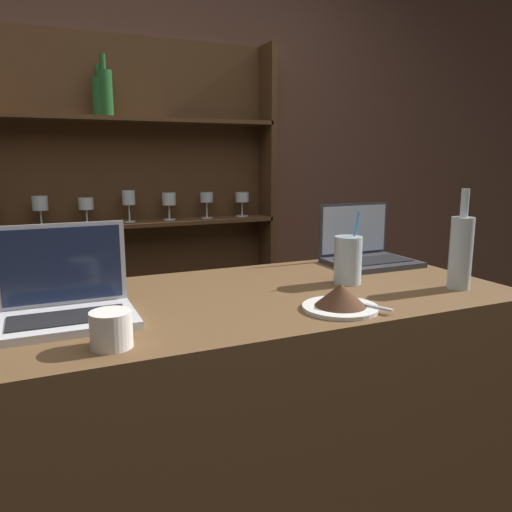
{
  "coord_description": "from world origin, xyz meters",
  "views": [
    {
      "loc": [
        -0.43,
        -0.89,
        1.41
      ],
      "look_at": [
        0.14,
        0.38,
        1.13
      ],
      "focal_mm": 35.0,
      "sensor_mm": 36.0,
      "label": 1
    }
  ],
  "objects_px": {
    "coffee_cup": "(111,329)",
    "cake_plate": "(341,298)",
    "wine_bottle_clear": "(461,251)",
    "water_glass": "(348,260)",
    "laptop_near": "(66,299)",
    "laptop_far": "(366,251)"
  },
  "relations": [
    {
      "from": "water_glass",
      "to": "wine_bottle_clear",
      "type": "relative_size",
      "value": 0.75
    },
    {
      "from": "cake_plate",
      "to": "coffee_cup",
      "type": "distance_m",
      "value": 0.56
    },
    {
      "from": "laptop_near",
      "to": "cake_plate",
      "type": "distance_m",
      "value": 0.66
    },
    {
      "from": "laptop_near",
      "to": "wine_bottle_clear",
      "type": "relative_size",
      "value": 1.04
    },
    {
      "from": "cake_plate",
      "to": "wine_bottle_clear",
      "type": "bearing_deg",
      "value": 5.01
    },
    {
      "from": "laptop_far",
      "to": "water_glass",
      "type": "bearing_deg",
      "value": -135.82
    },
    {
      "from": "wine_bottle_clear",
      "to": "cake_plate",
      "type": "bearing_deg",
      "value": -174.99
    },
    {
      "from": "laptop_near",
      "to": "coffee_cup",
      "type": "height_order",
      "value": "laptop_near"
    },
    {
      "from": "cake_plate",
      "to": "coffee_cup",
      "type": "relative_size",
      "value": 2.28
    },
    {
      "from": "laptop_near",
      "to": "wine_bottle_clear",
      "type": "distance_m",
      "value": 1.08
    },
    {
      "from": "laptop_far",
      "to": "cake_plate",
      "type": "relative_size",
      "value": 1.55
    },
    {
      "from": "laptop_far",
      "to": "coffee_cup",
      "type": "distance_m",
      "value": 1.07
    },
    {
      "from": "laptop_near",
      "to": "coffee_cup",
      "type": "relative_size",
      "value": 3.58
    },
    {
      "from": "coffee_cup",
      "to": "cake_plate",
      "type": "bearing_deg",
      "value": 2.83
    },
    {
      "from": "wine_bottle_clear",
      "to": "laptop_far",
      "type": "bearing_deg",
      "value": 94.88
    },
    {
      "from": "wine_bottle_clear",
      "to": "water_glass",
      "type": "bearing_deg",
      "value": 145.26
    },
    {
      "from": "cake_plate",
      "to": "wine_bottle_clear",
      "type": "xyz_separation_m",
      "value": [
        0.43,
        0.04,
        0.08
      ]
    },
    {
      "from": "water_glass",
      "to": "coffee_cup",
      "type": "distance_m",
      "value": 0.77
    },
    {
      "from": "laptop_near",
      "to": "cake_plate",
      "type": "xyz_separation_m",
      "value": [
        0.63,
        -0.19,
        -0.02
      ]
    },
    {
      "from": "laptop_far",
      "to": "wine_bottle_clear",
      "type": "bearing_deg",
      "value": -85.12
    },
    {
      "from": "laptop_far",
      "to": "laptop_near",
      "type": "bearing_deg",
      "value": -166.5
    },
    {
      "from": "laptop_near",
      "to": "cake_plate",
      "type": "height_order",
      "value": "laptop_near"
    }
  ]
}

